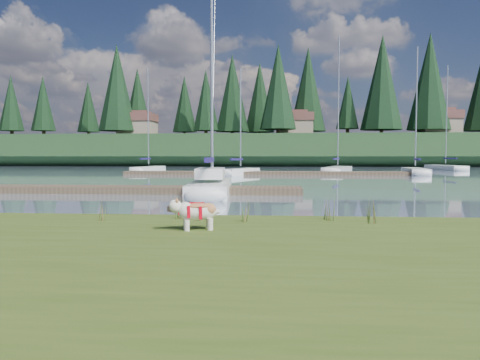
{
  "coord_description": "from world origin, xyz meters",
  "views": [
    {
      "loc": [
        2.87,
        -12.24,
        1.73
      ],
      "look_at": [
        1.94,
        -0.5,
        1.12
      ],
      "focal_mm": 35.0,
      "sensor_mm": 36.0,
      "label": 1
    }
  ],
  "objects": [
    {
      "name": "conifer_4",
      "position": [
        3.0,
        66.0,
        13.09
      ],
      "size": [
        6.16,
        6.16,
        15.1
      ],
      "color": "#382619",
      "rests_on": "ridge"
    },
    {
      "name": "weed_0",
      "position": [
        0.79,
        -2.18,
        0.58
      ],
      "size": [
        0.17,
        0.14,
        0.56
      ],
      "color": "#475B23",
      "rests_on": "bank"
    },
    {
      "name": "sailboat_bg_1",
      "position": [
        -10.68,
        37.16,
        0.33
      ],
      "size": [
        2.21,
        7.54,
        11.15
      ],
      "rotation": [
        0.0,
        0.0,
        1.47
      ],
      "color": "white",
      "rests_on": "ground"
    },
    {
      "name": "bank",
      "position": [
        0.0,
        -6.0,
        0.17
      ],
      "size": [
        60.0,
        9.0,
        0.35
      ],
      "primitive_type": "cube",
      "color": "#3C4E19",
      "rests_on": "ground"
    },
    {
      "name": "house_0",
      "position": [
        -22.0,
        70.0,
        7.31
      ],
      "size": [
        6.3,
        5.3,
        4.65
      ],
      "color": "gray",
      "rests_on": "ridge"
    },
    {
      "name": "ridge",
      "position": [
        0.0,
        73.0,
        2.5
      ],
      "size": [
        200.0,
        20.0,
        5.0
      ],
      "primitive_type": "cube",
      "color": "#183118",
      "rests_on": "ground"
    },
    {
      "name": "house_1",
      "position": [
        6.0,
        71.0,
        7.31
      ],
      "size": [
        6.3,
        5.3,
        4.65
      ],
      "color": "gray",
      "rests_on": "ridge"
    },
    {
      "name": "conifer_5",
      "position": [
        15.0,
        70.0,
        10.83
      ],
      "size": [
        3.96,
        3.96,
        10.35
      ],
      "color": "#382619",
      "rests_on": "ridge"
    },
    {
      "name": "weed_5",
      "position": [
        4.75,
        -2.61,
        0.59
      ],
      "size": [
        0.17,
        0.14,
        0.56
      ],
      "color": "#475B23",
      "rests_on": "bank"
    },
    {
      "name": "ground",
      "position": [
        0.0,
        30.0,
        0.0
      ],
      "size": [
        200.0,
        200.0,
        0.0
      ],
      "primitive_type": "plane",
      "color": "#7E91AA",
      "rests_on": "ground"
    },
    {
      "name": "sailboat_bg_5",
      "position": [
        23.07,
        46.71,
        0.32
      ],
      "size": [
        2.75,
        9.04,
        12.61
      ],
      "rotation": [
        0.0,
        0.0,
        1.69
      ],
      "color": "white",
      "rests_on": "ground"
    },
    {
      "name": "sailboat_bg_4",
      "position": [
        15.69,
        32.74,
        0.32
      ],
      "size": [
        2.54,
        8.13,
        11.79
      ],
      "rotation": [
        0.0,
        0.0,
        1.45
      ],
      "color": "white",
      "rests_on": "ground"
    },
    {
      "name": "sailboat_bg_2",
      "position": [
        -0.2,
        30.25,
        0.33
      ],
      "size": [
        3.58,
        6.26,
        9.62
      ],
      "rotation": [
        0.0,
        0.0,
        1.17
      ],
      "color": "white",
      "rests_on": "ground"
    },
    {
      "name": "house_2",
      "position": [
        30.0,
        69.0,
        7.31
      ],
      "size": [
        6.3,
        5.3,
        4.65
      ],
      "color": "gray",
      "rests_on": "ridge"
    },
    {
      "name": "weed_4",
      "position": [
        2.18,
        -2.5,
        0.54
      ],
      "size": [
        0.17,
        0.14,
        0.45
      ],
      "color": "#475B23",
      "rests_on": "bank"
    },
    {
      "name": "conifer_3",
      "position": [
        -10.0,
        72.0,
        11.74
      ],
      "size": [
        4.84,
        4.84,
        12.25
      ],
      "color": "#382619",
      "rests_on": "ridge"
    },
    {
      "name": "conifer_2",
      "position": [
        -25.0,
        68.0,
        13.54
      ],
      "size": [
        6.6,
        6.6,
        16.05
      ],
      "color": "#382619",
      "rests_on": "ridge"
    },
    {
      "name": "sailboat_main",
      "position": [
        -0.15,
        9.36,
        0.42
      ],
      "size": [
        2.27,
        8.47,
        12.09
      ],
      "rotation": [
        0.0,
        0.0,
        1.65
      ],
      "color": "white",
      "rests_on": "ground"
    },
    {
      "name": "bulldog",
      "position": [
        1.38,
        -3.66,
        0.71
      ],
      "size": [
        0.97,
        0.53,
        0.57
      ],
      "rotation": [
        0.0,
        0.0,
        3.4
      ],
      "color": "silver",
      "rests_on": "bank"
    },
    {
      "name": "weed_2",
      "position": [
        4.0,
        -2.22,
        0.62
      ],
      "size": [
        0.17,
        0.14,
        0.63
      ],
      "color": "#475B23",
      "rests_on": "bank"
    },
    {
      "name": "dock_near",
      "position": [
        -4.0,
        9.0,
        0.15
      ],
      "size": [
        16.0,
        2.0,
        0.3
      ],
      "primitive_type": "cube",
      "color": "#4C3D2C",
      "rests_on": "ground"
    },
    {
      "name": "weed_3",
      "position": [
        -0.84,
        -2.7,
        0.57
      ],
      "size": [
        0.17,
        0.14,
        0.51
      ],
      "color": "#475B23",
      "rests_on": "bank"
    },
    {
      "name": "weed_1",
      "position": [
        0.96,
        -2.25,
        0.55
      ],
      "size": [
        0.17,
        0.14,
        0.48
      ],
      "color": "#475B23",
      "rests_on": "bank"
    },
    {
      "name": "conifer_6",
      "position": [
        28.0,
        68.0,
        13.99
      ],
      "size": [
        7.04,
        7.04,
        17.0
      ],
      "color": "#382619",
      "rests_on": "ridge"
    },
    {
      "name": "sailboat_bg_3",
      "position": [
        9.4,
        37.8,
        0.32
      ],
      "size": [
        4.46,
        9.92,
        14.14
      ],
      "rotation": [
        0.0,
        0.0,
        1.3
      ],
      "color": "white",
      "rests_on": "ground"
    },
    {
      "name": "conifer_1",
      "position": [
        -40.0,
        71.0,
        11.28
      ],
      "size": [
        4.4,
        4.4,
        11.3
      ],
      "color": "#382619",
      "rests_on": "ridge"
    },
    {
      "name": "dock_far",
      "position": [
        2.0,
        30.0,
        0.15
      ],
      "size": [
        26.0,
        2.2,
        0.3
      ],
      "primitive_type": "cube",
      "color": "#4C3D2C",
      "rests_on": "ground"
    },
    {
      "name": "mud_lip",
      "position": [
        0.0,
        -1.6,
        0.07
      ],
      "size": [
        60.0,
        0.5,
        0.14
      ],
      "primitive_type": "cube",
      "color": "#33281C",
      "rests_on": "ground"
    }
  ]
}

